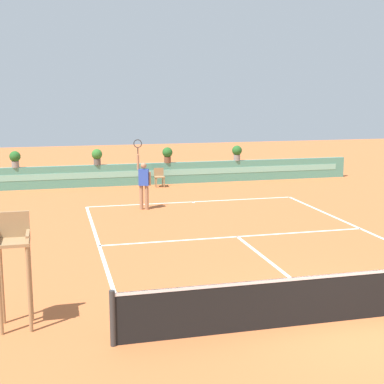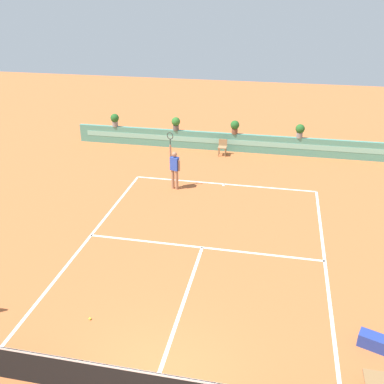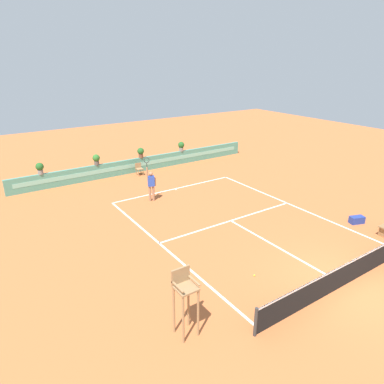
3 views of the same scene
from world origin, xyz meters
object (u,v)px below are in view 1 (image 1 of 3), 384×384
object	(u,v)px
tennis_ball_near_baseline	(198,290)
potted_plant_right	(237,152)
potted_plant_far_left	(15,158)
potted_plant_left	(97,156)
potted_plant_centre	(167,154)
umpire_chair	(14,257)
ball_kid_chair	(159,176)
tennis_player	(144,181)

from	to	relation	value
tennis_ball_near_baseline	potted_plant_right	bearing A→B (deg)	68.21
potted_plant_far_left	potted_plant_left	xyz separation A→B (m)	(3.54, 0.00, 0.00)
potted_plant_right	potted_plant_left	bearing A→B (deg)	180.00
potted_plant_far_left	potted_plant_centre	bearing A→B (deg)	0.00
umpire_chair	ball_kid_chair	distance (m)	15.41
umpire_chair	tennis_ball_near_baseline	xyz separation A→B (m)	(3.72, 0.95, -1.31)
tennis_ball_near_baseline	potted_plant_left	distance (m)	14.28
tennis_player	potted_plant_far_left	bearing A→B (deg)	131.38
umpire_chair	potted_plant_left	world-z (taller)	umpire_chair
tennis_player	potted_plant_centre	distance (m)	5.80
tennis_player	tennis_ball_near_baseline	bearing A→B (deg)	-91.65
umpire_chair	potted_plant_left	distance (m)	15.37
umpire_chair	tennis_player	world-z (taller)	tennis_player
tennis_ball_near_baseline	potted_plant_right	distance (m)	15.33
tennis_ball_near_baseline	potted_plant_left	xyz separation A→B (m)	(-0.99, 14.18, 1.38)
potted_plant_far_left	ball_kid_chair	bearing A→B (deg)	-6.67
ball_kid_chair	potted_plant_centre	world-z (taller)	potted_plant_centre
ball_kid_chair	potted_plant_far_left	size ratio (longest dim) A/B	1.17
tennis_player	potted_plant_left	distance (m)	5.58
potted_plant_left	ball_kid_chair	bearing A→B (deg)	-15.10
potted_plant_far_left	potted_plant_left	world-z (taller)	same
potted_plant_left	potted_plant_right	bearing A→B (deg)	0.00
ball_kid_chair	potted_plant_left	xyz separation A→B (m)	(-2.71, 0.73, 0.93)
tennis_player	umpire_chair	bearing A→B (deg)	-112.25
umpire_chair	tennis_player	distance (m)	10.48
ball_kid_chair	potted_plant_centre	distance (m)	1.30
umpire_chair	tennis_player	size ratio (longest dim) A/B	0.83
umpire_chair	potted_plant_left	bearing A→B (deg)	79.77
ball_kid_chair	tennis_player	xyz separation A→B (m)	(-1.47, -4.69, 0.57)
potted_plant_far_left	potted_plant_right	xyz separation A→B (m)	(10.20, 0.00, 0.00)
umpire_chair	potted_plant_right	distance (m)	17.80
potted_plant_centre	potted_plant_far_left	bearing A→B (deg)	180.00
umpire_chair	tennis_player	xyz separation A→B (m)	(3.97, 9.70, -0.29)
tennis_player	potted_plant_centre	world-z (taller)	tennis_player
potted_plant_centre	potted_plant_far_left	distance (m)	6.79
ball_kid_chair	potted_plant_left	distance (m)	2.96
ball_kid_chair	tennis_player	world-z (taller)	tennis_player
potted_plant_centre	umpire_chair	bearing A→B (deg)	-111.56
tennis_ball_near_baseline	potted_plant_far_left	world-z (taller)	potted_plant_far_left
potted_plant_left	potted_plant_far_left	bearing A→B (deg)	180.00
potted_plant_centre	potted_plant_left	size ratio (longest dim) A/B	1.00
umpire_chair	potted_plant_centre	size ratio (longest dim) A/B	2.96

